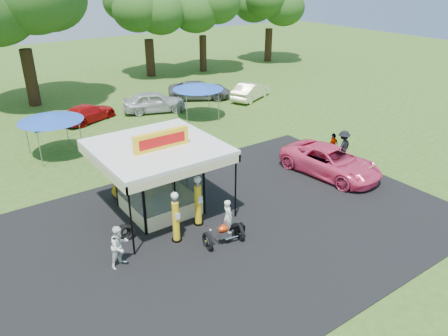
{
  "coord_description": "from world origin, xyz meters",
  "views": [
    {
      "loc": [
        -10.04,
        -11.54,
        10.68
      ],
      "look_at": [
        1.01,
        4.0,
        1.81
      ],
      "focal_mm": 35.0,
      "sensor_mm": 36.0,
      "label": 1
    }
  ],
  "objects": [
    {
      "name": "bg_car_b",
      "position": [
        -0.15,
        19.96,
        0.65
      ],
      "size": [
        4.82,
        3.38,
        1.3
      ],
      "primitive_type": "imported",
      "rotation": [
        0.0,
        0.0,
        1.96
      ],
      "color": "#B80E0F",
      "rests_on": "ground"
    },
    {
      "name": "asphalt_apron",
      "position": [
        0.0,
        2.0,
        0.02
      ],
      "size": [
        20.0,
        14.0,
        0.04
      ],
      "primitive_type": "cube",
      "color": "black",
      "rests_on": "ground"
    },
    {
      "name": "kiosk_car",
      "position": [
        -2.0,
        7.2,
        0.48
      ],
      "size": [
        2.82,
        1.13,
        0.96
      ],
      "primitive_type": "imported",
      "rotation": [
        0.0,
        0.0,
        1.57
      ],
      "color": "yellow",
      "rests_on": "ground"
    },
    {
      "name": "spectator_west",
      "position": [
        -5.24,
        2.14,
        0.88
      ],
      "size": [
        1.04,
        0.93,
        1.76
      ],
      "primitive_type": "imported",
      "rotation": [
        0.0,
        0.0,
        0.37
      ],
      "color": "white",
      "rests_on": "ground"
    },
    {
      "name": "gas_station_kiosk",
      "position": [
        -2.0,
        4.99,
        1.78
      ],
      "size": [
        5.4,
        5.4,
        4.18
      ],
      "color": "white",
      "rests_on": "ground"
    },
    {
      "name": "oak_far_f",
      "position": [
        25.82,
        29.61,
        6.7
      ],
      "size": [
        8.67,
        8.67,
        10.44
      ],
      "color": "black",
      "rests_on": "ground"
    },
    {
      "name": "pink_sedan",
      "position": [
        7.61,
        3.05,
        0.8
      ],
      "size": [
        3.33,
        6.02,
        1.59
      ],
      "primitive_type": "imported",
      "rotation": [
        0.0,
        0.0,
        0.12
      ],
      "color": "#F34272",
      "rests_on": "ground"
    },
    {
      "name": "spectator_east_a",
      "position": [
        9.61,
        3.91,
        0.96
      ],
      "size": [
        1.34,
        0.9,
        1.92
      ],
      "primitive_type": "imported",
      "rotation": [
        0.0,
        0.0,
        3.3
      ],
      "color": "black",
      "rests_on": "ground"
    },
    {
      "name": "oak_far_e",
      "position": [
        16.3,
        29.5,
        6.79
      ],
      "size": [
        8.94,
        8.94,
        10.64
      ],
      "color": "black",
      "rests_on": "ground"
    },
    {
      "name": "tent_west",
      "position": [
        -4.07,
        14.79,
        2.42
      ],
      "size": [
        3.83,
        3.83,
        2.68
      ],
      "rotation": [
        0.0,
        0.0,
        0.05
      ],
      "color": "gray",
      "rests_on": "ground"
    },
    {
      "name": "bg_car_d",
      "position": [
        9.97,
        20.37,
        0.75
      ],
      "size": [
        5.94,
        4.95,
        1.51
      ],
      "primitive_type": "imported",
      "rotation": [
        0.0,
        0.0,
        1.03
      ],
      "color": "slate",
      "rests_on": "ground"
    },
    {
      "name": "ground",
      "position": [
        0.0,
        0.0,
        0.0
      ],
      "size": [
        120.0,
        120.0,
        0.0
      ],
      "primitive_type": "plane",
      "color": "#325219",
      "rests_on": "ground"
    },
    {
      "name": "oak_far_c",
      "position": [
        -2.37,
        26.7,
        8.3
      ],
      "size": [
        11.1,
        11.1,
        13.09
      ],
      "color": "black",
      "rests_on": "ground"
    },
    {
      "name": "spare_tires",
      "position": [
        -4.39,
        3.7,
        0.35
      ],
      "size": [
        0.85,
        0.54,
        0.72
      ],
      "rotation": [
        0.0,
        0.0,
        -0.15
      ],
      "color": "black",
      "rests_on": "ground"
    },
    {
      "name": "bg_car_c",
      "position": [
        4.95,
        19.14,
        0.84
      ],
      "size": [
        5.28,
        3.54,
        1.67
      ],
      "primitive_type": "imported",
      "rotation": [
        0.0,
        0.0,
        1.22
      ],
      "color": "#B4B5B9",
      "rests_on": "ground"
    },
    {
      "name": "gas_pump_right",
      "position": [
        -1.19,
        2.9,
        1.17
      ],
      "size": [
        0.45,
        0.45,
        2.44
      ],
      "color": "black",
      "rests_on": "ground"
    },
    {
      "name": "gas_pump_left",
      "position": [
        -2.65,
        2.32,
        1.13
      ],
      "size": [
        0.44,
        0.44,
        2.35
      ],
      "color": "black",
      "rests_on": "ground"
    },
    {
      "name": "motorcycle",
      "position": [
        -1.01,
        0.98,
        0.83
      ],
      "size": [
        1.84,
        1.03,
        2.13
      ],
      "rotation": [
        0.0,
        0.0,
        -0.12
      ],
      "color": "black",
      "rests_on": "ground"
    },
    {
      "name": "oak_far_d",
      "position": [
        10.49,
        30.76,
        6.67
      ],
      "size": [
        8.8,
        8.8,
        10.47
      ],
      "color": "black",
      "rests_on": "ground"
    },
    {
      "name": "spectator_east_b",
      "position": [
        9.43,
        4.52,
        0.81
      ],
      "size": [
        1.01,
        0.55,
        1.63
      ],
      "primitive_type": "imported",
      "rotation": [
        0.0,
        0.0,
        3.3
      ],
      "color": "gray",
      "rests_on": "ground"
    },
    {
      "name": "bg_car_e",
      "position": [
        13.48,
        17.54,
        0.75
      ],
      "size": [
        4.79,
        3.27,
        1.49
      ],
      "primitive_type": "imported",
      "rotation": [
        0.0,
        0.0,
        1.99
      ],
      "color": "#F8F0BD",
      "rests_on": "ground"
    },
    {
      "name": "tent_east",
      "position": [
        7.08,
        15.93,
        2.42
      ],
      "size": [
        3.83,
        3.83,
        2.68
      ],
      "rotation": [
        0.0,
        0.0,
        -0.29
      ],
      "color": "gray",
      "rests_on": "ground"
    },
    {
      "name": "a_frame_sign",
      "position": [
        8.47,
        1.22,
        0.53
      ],
      "size": [
        0.6,
        0.55,
        1.05
      ],
      "rotation": [
        0.0,
        0.0,
        0.06
      ],
      "color": "#593819",
      "rests_on": "ground"
    }
  ]
}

